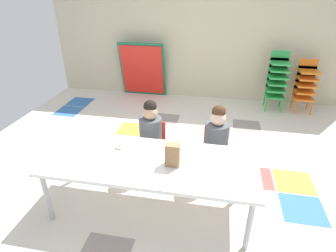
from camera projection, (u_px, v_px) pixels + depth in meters
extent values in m
cube|color=silver|center=(180.00, 169.00, 3.44)|extent=(5.81, 5.16, 0.02)
cube|color=#B24C47|center=(254.00, 177.00, 3.28)|extent=(0.43, 0.43, 0.00)
cube|color=orange|center=(293.00, 182.00, 3.21)|extent=(0.43, 0.43, 0.00)
cube|color=gray|center=(247.00, 126.00, 4.46)|extent=(0.43, 0.43, 0.00)
cube|color=#B24C47|center=(184.00, 150.00, 3.82)|extent=(0.43, 0.43, 0.00)
cube|color=#336BB2|center=(303.00, 209.00, 2.82)|extent=(0.43, 0.43, 0.00)
cube|color=gray|center=(165.00, 119.00, 4.68)|extent=(0.43, 0.43, 0.00)
cube|color=orange|center=(132.00, 129.00, 4.37)|extent=(0.43, 0.43, 0.00)
cube|color=#336BB2|center=(69.00, 111.00, 4.98)|extent=(0.43, 0.43, 0.00)
cube|color=#336BB2|center=(80.00, 102.00, 5.37)|extent=(0.43, 0.43, 0.00)
cube|color=beige|center=(202.00, 34.00, 5.11)|extent=(5.81, 0.10, 2.46)
cube|color=white|center=(150.00, 162.00, 2.60)|extent=(2.01, 0.80, 0.04)
cylinder|color=#B2B2B7|center=(47.00, 197.00, 2.58)|extent=(0.05, 0.05, 0.54)
cylinder|color=#B2B2B7|center=(249.00, 226.00, 2.28)|extent=(0.05, 0.05, 0.54)
cylinder|color=#B2B2B7|center=(81.00, 157.00, 3.18)|extent=(0.05, 0.05, 0.54)
cylinder|color=#B2B2B7|center=(244.00, 176.00, 2.87)|extent=(0.05, 0.05, 0.54)
cube|color=red|center=(151.00, 149.00, 3.28)|extent=(0.32, 0.30, 0.03)
cube|color=red|center=(154.00, 132.00, 3.34)|extent=(0.29, 0.02, 0.30)
cylinder|color=#4C5156|center=(151.00, 133.00, 3.18)|extent=(0.34, 0.34, 0.38)
sphere|color=tan|center=(150.00, 113.00, 3.06)|extent=(0.17, 0.17, 0.17)
sphere|color=black|center=(150.00, 106.00, 3.04)|extent=(0.15, 0.15, 0.15)
cylinder|color=red|center=(138.00, 164.00, 3.26)|extent=(0.02, 0.02, 0.28)
cylinder|color=red|center=(161.00, 167.00, 3.21)|extent=(0.02, 0.02, 0.28)
cylinder|color=red|center=(143.00, 152.00, 3.49)|extent=(0.02, 0.02, 0.28)
cylinder|color=red|center=(165.00, 155.00, 3.44)|extent=(0.02, 0.02, 0.28)
cube|color=red|center=(215.00, 156.00, 3.16)|extent=(0.32, 0.30, 0.03)
cube|color=red|center=(216.00, 138.00, 3.22)|extent=(0.29, 0.02, 0.30)
cylinder|color=#4C5156|center=(216.00, 139.00, 3.06)|extent=(0.32, 0.32, 0.38)
sphere|color=beige|center=(218.00, 118.00, 2.94)|extent=(0.17, 0.17, 0.17)
sphere|color=#472D19|center=(219.00, 112.00, 2.91)|extent=(0.15, 0.15, 0.15)
cylinder|color=red|center=(201.00, 171.00, 3.14)|extent=(0.02, 0.02, 0.28)
cylinder|color=red|center=(226.00, 174.00, 3.09)|extent=(0.02, 0.02, 0.28)
cylinder|color=red|center=(203.00, 159.00, 3.36)|extent=(0.02, 0.02, 0.28)
cylinder|color=red|center=(226.00, 161.00, 3.32)|extent=(0.02, 0.02, 0.28)
cube|color=green|center=(274.00, 96.00, 4.94)|extent=(0.32, 0.30, 0.03)
cube|color=green|center=(274.00, 89.00, 5.02)|extent=(0.30, 0.02, 0.18)
cube|color=green|center=(276.00, 90.00, 4.88)|extent=(0.32, 0.30, 0.03)
cube|color=green|center=(275.00, 82.00, 4.96)|extent=(0.30, 0.02, 0.18)
cube|color=green|center=(277.00, 83.00, 4.83)|extent=(0.32, 0.30, 0.03)
cube|color=green|center=(276.00, 76.00, 4.91)|extent=(0.30, 0.02, 0.18)
cube|color=green|center=(278.00, 77.00, 4.77)|extent=(0.32, 0.30, 0.03)
cube|color=green|center=(278.00, 69.00, 4.85)|extent=(0.30, 0.02, 0.18)
cube|color=green|center=(279.00, 70.00, 4.72)|extent=(0.32, 0.30, 0.03)
cube|color=green|center=(279.00, 63.00, 4.80)|extent=(0.30, 0.02, 0.18)
cube|color=green|center=(281.00, 63.00, 4.66)|extent=(0.32, 0.30, 0.03)
cube|color=green|center=(280.00, 56.00, 4.74)|extent=(0.30, 0.02, 0.18)
cylinder|color=green|center=(266.00, 105.00, 4.91)|extent=(0.02, 0.02, 0.26)
cylinder|color=green|center=(282.00, 106.00, 4.86)|extent=(0.02, 0.02, 0.26)
cylinder|color=green|center=(264.00, 100.00, 5.14)|extent=(0.02, 0.02, 0.26)
cylinder|color=green|center=(280.00, 101.00, 5.09)|extent=(0.02, 0.02, 0.26)
cube|color=orange|center=(303.00, 98.00, 4.86)|extent=(0.32, 0.30, 0.03)
cube|color=orange|center=(302.00, 90.00, 4.94)|extent=(0.30, 0.02, 0.18)
cube|color=orange|center=(304.00, 92.00, 4.80)|extent=(0.32, 0.30, 0.03)
cube|color=orange|center=(304.00, 84.00, 4.88)|extent=(0.30, 0.02, 0.18)
cube|color=orange|center=(306.00, 85.00, 4.75)|extent=(0.32, 0.30, 0.03)
cube|color=orange|center=(305.00, 78.00, 4.83)|extent=(0.30, 0.02, 0.18)
cube|color=orange|center=(308.00, 78.00, 4.69)|extent=(0.32, 0.30, 0.03)
cube|color=orange|center=(307.00, 71.00, 4.77)|extent=(0.30, 0.02, 0.18)
cube|color=orange|center=(309.00, 71.00, 4.64)|extent=(0.32, 0.30, 0.03)
cube|color=orange|center=(308.00, 64.00, 4.72)|extent=(0.30, 0.02, 0.18)
cylinder|color=orange|center=(295.00, 107.00, 4.83)|extent=(0.02, 0.02, 0.26)
cylinder|color=orange|center=(312.00, 108.00, 4.78)|extent=(0.02, 0.02, 0.26)
cylinder|color=orange|center=(292.00, 101.00, 5.05)|extent=(0.02, 0.02, 0.26)
cylinder|color=orange|center=(308.00, 102.00, 5.01)|extent=(0.02, 0.02, 0.26)
cube|color=#19724C|center=(143.00, 70.00, 5.45)|extent=(0.90, 0.28, 1.09)
cube|color=red|center=(142.00, 70.00, 5.42)|extent=(0.83, 0.23, 0.99)
cube|color=#9E754C|center=(173.00, 155.00, 2.47)|extent=(0.13, 0.09, 0.22)
cylinder|color=white|center=(120.00, 148.00, 2.77)|extent=(0.18, 0.18, 0.01)
torus|color=white|center=(120.00, 146.00, 2.77)|extent=(0.10, 0.10, 0.03)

